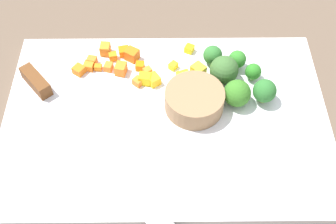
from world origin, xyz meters
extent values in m
plane|color=brown|center=(0.00, 0.00, 0.00)|extent=(4.00, 4.00, 0.00)
cube|color=white|center=(0.00, 0.00, 0.01)|extent=(0.47, 0.32, 0.01)
cylinder|color=#916C49|center=(0.04, 0.02, 0.03)|extent=(0.09, 0.09, 0.03)
cube|color=silver|center=(-0.05, -0.11, 0.01)|extent=(0.14, 0.16, 0.00)
cube|color=#5D3417|center=(-0.19, 0.06, 0.02)|extent=(0.05, 0.06, 0.02)
cube|color=orange|center=(-0.05, 0.11, 0.02)|extent=(0.03, 0.03, 0.02)
cube|color=orange|center=(-0.12, 0.09, 0.02)|extent=(0.02, 0.02, 0.01)
cube|color=orange|center=(-0.10, 0.13, 0.02)|extent=(0.02, 0.02, 0.02)
cube|color=orange|center=(-0.04, 0.06, 0.02)|extent=(0.02, 0.02, 0.01)
cube|color=orange|center=(-0.03, 0.08, 0.02)|extent=(0.02, 0.02, 0.01)
cube|color=orange|center=(-0.12, 0.10, 0.02)|extent=(0.02, 0.01, 0.01)
cube|color=orange|center=(-0.07, 0.08, 0.02)|extent=(0.02, 0.02, 0.02)
cube|color=orange|center=(-0.08, 0.11, 0.02)|extent=(0.01, 0.01, 0.01)
cube|color=orange|center=(-0.07, 0.12, 0.02)|extent=(0.02, 0.02, 0.01)
cube|color=orange|center=(-0.11, 0.09, 0.02)|extent=(0.01, 0.01, 0.01)
cube|color=orange|center=(-0.09, 0.09, 0.02)|extent=(0.02, 0.02, 0.01)
cube|color=orange|center=(-0.04, 0.09, 0.02)|extent=(0.01, 0.01, 0.01)
cube|color=orange|center=(-0.13, 0.08, 0.02)|extent=(0.02, 0.02, 0.01)
cube|color=yellow|center=(0.04, 0.13, 0.02)|extent=(0.02, 0.02, 0.01)
cube|color=yellow|center=(0.01, 0.09, 0.02)|extent=(0.02, 0.02, 0.01)
cube|color=yellow|center=(-0.02, 0.06, 0.02)|extent=(0.02, 0.02, 0.02)
cube|color=yellow|center=(-0.03, 0.06, 0.02)|extent=(0.02, 0.02, 0.02)
cube|color=yellow|center=(0.03, 0.07, 0.02)|extent=(0.02, 0.02, 0.01)
cube|color=yellow|center=(0.05, 0.08, 0.02)|extent=(0.03, 0.03, 0.02)
cylinder|color=#91AE56|center=(0.10, 0.02, 0.02)|extent=(0.01, 0.01, 0.01)
sphere|color=#367623|center=(0.10, 0.02, 0.03)|extent=(0.04, 0.04, 0.04)
cylinder|color=#82B560|center=(0.09, 0.07, 0.02)|extent=(0.02, 0.02, 0.01)
sphere|color=#3A642E|center=(0.09, 0.07, 0.03)|extent=(0.04, 0.04, 0.04)
cylinder|color=#92AC56|center=(0.14, 0.03, 0.02)|extent=(0.01, 0.01, 0.01)
sphere|color=#2C6B2C|center=(0.14, 0.03, 0.03)|extent=(0.03, 0.03, 0.03)
cylinder|color=#90BD5E|center=(0.07, 0.10, 0.02)|extent=(0.01, 0.01, 0.01)
sphere|color=#2F6D2E|center=(0.07, 0.10, 0.03)|extent=(0.03, 0.03, 0.03)
cylinder|color=#89AC59|center=(0.13, 0.07, 0.02)|extent=(0.01, 0.01, 0.01)
sphere|color=#2B7822|center=(0.13, 0.07, 0.03)|extent=(0.02, 0.02, 0.02)
cylinder|color=#98BC5D|center=(0.11, 0.09, 0.02)|extent=(0.01, 0.01, 0.01)
sphere|color=#317C28|center=(0.11, 0.09, 0.03)|extent=(0.03, 0.03, 0.03)
camera|label=1|loc=(0.00, -0.36, 0.52)|focal=46.23mm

